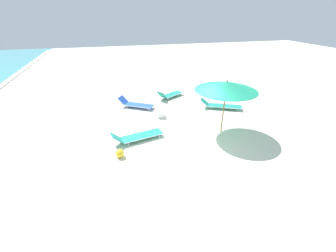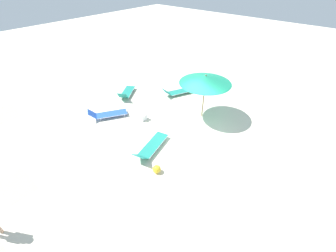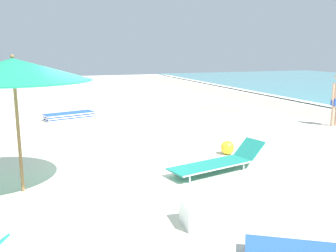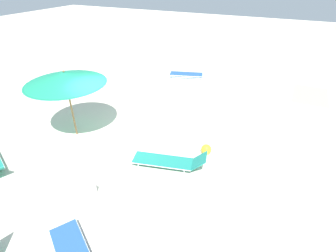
% 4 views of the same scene
% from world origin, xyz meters
% --- Properties ---
extents(ground_plane, '(60.00, 60.00, 0.16)m').
position_xyz_m(ground_plane, '(0.00, 0.01, -0.08)').
color(ground_plane, beige).
extents(beach_umbrella, '(2.69, 2.69, 2.48)m').
position_xyz_m(beach_umbrella, '(0.60, -1.80, 2.21)').
color(beach_umbrella, olive).
rests_on(beach_umbrella, ground_plane).
extents(sun_lounger_under_umbrella, '(1.11, 2.34, 0.55)m').
position_xyz_m(sun_lounger_under_umbrella, '(0.79, 2.11, 0.21)').
color(sun_lounger_under_umbrella, '#1E8475').
rests_on(sun_lounger_under_umbrella, ground_plane).
extents(sun_lounger_beside_umbrella, '(1.52, 2.37, 0.53)m').
position_xyz_m(sun_lounger_beside_umbrella, '(3.15, -3.02, 0.21)').
color(sun_lounger_beside_umbrella, '#1E8475').
rests_on(sun_lounger_beside_umbrella, ground_plane).
extents(sun_lounger_near_water_left, '(1.54, 1.97, 0.62)m').
position_xyz_m(sun_lounger_near_water_left, '(5.63, -0.63, 0.22)').
color(sun_lounger_near_water_left, '#1E8475').
rests_on(sun_lounger_near_water_left, ground_plane).
extents(sun_lounger_near_water_right, '(1.60, 2.07, 0.57)m').
position_xyz_m(sun_lounger_near_water_right, '(4.53, 1.72, 0.22)').
color(sun_lounger_near_water_right, blue).
rests_on(sun_lounger_near_water_right, ground_plane).
extents(beach_ball, '(0.34, 0.34, 0.34)m').
position_xyz_m(beach_ball, '(-0.31, 2.93, 0.17)').
color(beach_ball, yellow).
rests_on(beach_ball, ground_plane).
extents(cooler_box, '(0.52, 0.39, 0.37)m').
position_xyz_m(cooler_box, '(2.92, 0.62, 0.19)').
color(cooler_box, white).
rests_on(cooler_box, ground_plane).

